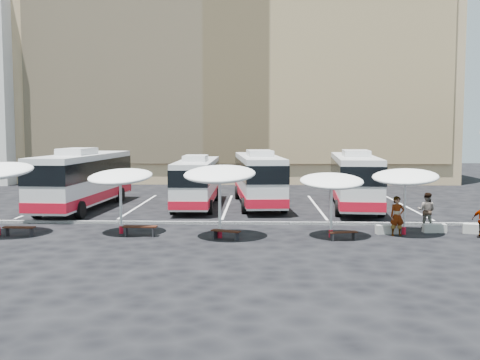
{
  "coord_description": "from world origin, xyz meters",
  "views": [
    {
      "loc": [
        2.04,
        -29.64,
        5.06
      ],
      "look_at": [
        1.0,
        3.0,
        2.2
      ],
      "focal_mm": 42.0,
      "sensor_mm": 36.0,
      "label": 1
    }
  ],
  "objects_px": {
    "wood_bench_0": "(19,229)",
    "wood_bench_1": "(140,228)",
    "bus_2": "(258,177)",
    "sunshade_4": "(405,177)",
    "bus_0": "(84,178)",
    "conc_bench_0": "(388,229)",
    "sunshade_2": "(220,174)",
    "sunshade_3": "(332,181)",
    "wood_bench_3": "(343,234)",
    "wood_bench_2": "(226,232)",
    "sunshade_1": "(120,177)",
    "conc_bench_2": "(476,229)",
    "conc_bench_1": "(434,228)",
    "passenger_1": "(427,211)",
    "bus_3": "(354,178)",
    "bus_1": "(197,180)",
    "passenger_0": "(397,216)"
  },
  "relations": [
    {
      "from": "bus_0",
      "to": "passenger_1",
      "type": "bearing_deg",
      "value": -15.67
    },
    {
      "from": "sunshade_3",
      "to": "sunshade_4",
      "type": "bearing_deg",
      "value": 13.06
    },
    {
      "from": "bus_2",
      "to": "sunshade_4",
      "type": "distance_m",
      "value": 12.93
    },
    {
      "from": "bus_0",
      "to": "sunshade_4",
      "type": "height_order",
      "value": "bus_0"
    },
    {
      "from": "bus_0",
      "to": "sunshade_2",
      "type": "height_order",
      "value": "bus_0"
    },
    {
      "from": "conc_bench_1",
      "to": "sunshade_1",
      "type": "bearing_deg",
      "value": -177.26
    },
    {
      "from": "bus_3",
      "to": "sunshade_1",
      "type": "height_order",
      "value": "bus_3"
    },
    {
      "from": "bus_2",
      "to": "sunshade_2",
      "type": "relative_size",
      "value": 3.07
    },
    {
      "from": "wood_bench_2",
      "to": "sunshade_4",
      "type": "bearing_deg",
      "value": 10.27
    },
    {
      "from": "bus_0",
      "to": "wood_bench_2",
      "type": "relative_size",
      "value": 8.78
    },
    {
      "from": "wood_bench_0",
      "to": "passenger_1",
      "type": "distance_m",
      "value": 20.49
    },
    {
      "from": "wood_bench_0",
      "to": "conc_bench_1",
      "type": "height_order",
      "value": "wood_bench_0"
    },
    {
      "from": "sunshade_2",
      "to": "passenger_1",
      "type": "distance_m",
      "value": 11.17
    },
    {
      "from": "conc_bench_2",
      "to": "bus_0",
      "type": "bearing_deg",
      "value": 159.61
    },
    {
      "from": "conc_bench_2",
      "to": "passenger_1",
      "type": "distance_m",
      "value": 2.54
    },
    {
      "from": "sunshade_1",
      "to": "wood_bench_2",
      "type": "distance_m",
      "value": 5.98
    },
    {
      "from": "bus_1",
      "to": "passenger_0",
      "type": "xyz_separation_m",
      "value": [
        10.81,
        -10.27,
        -0.82
      ]
    },
    {
      "from": "sunshade_3",
      "to": "conc_bench_2",
      "type": "relative_size",
      "value": 2.48
    },
    {
      "from": "sunshade_3",
      "to": "conc_bench_1",
      "type": "xyz_separation_m",
      "value": [
        5.33,
        1.41,
        -2.47
      ]
    },
    {
      "from": "bus_0",
      "to": "conc_bench_0",
      "type": "height_order",
      "value": "bus_0"
    },
    {
      "from": "sunshade_3",
      "to": "passenger_1",
      "type": "relative_size",
      "value": 1.68
    },
    {
      "from": "bus_2",
      "to": "conc_bench_2",
      "type": "distance_m",
      "value": 15.08
    },
    {
      "from": "wood_bench_0",
      "to": "wood_bench_3",
      "type": "relative_size",
      "value": 1.09
    },
    {
      "from": "wood_bench_3",
      "to": "wood_bench_2",
      "type": "bearing_deg",
      "value": 179.74
    },
    {
      "from": "bus_1",
      "to": "passenger_1",
      "type": "xyz_separation_m",
      "value": [
        12.86,
        -8.2,
        -0.84
      ]
    },
    {
      "from": "sunshade_4",
      "to": "bus_2",
      "type": "bearing_deg",
      "value": 123.57
    },
    {
      "from": "bus_1",
      "to": "bus_3",
      "type": "height_order",
      "value": "bus_3"
    },
    {
      "from": "sunshade_3",
      "to": "wood_bench_0",
      "type": "bearing_deg",
      "value": -179.29
    },
    {
      "from": "wood_bench_0",
      "to": "wood_bench_1",
      "type": "distance_m",
      "value": 5.84
    },
    {
      "from": "sunshade_4",
      "to": "wood_bench_3",
      "type": "relative_size",
      "value": 3.02
    },
    {
      "from": "sunshade_2",
      "to": "passenger_1",
      "type": "height_order",
      "value": "sunshade_2"
    },
    {
      "from": "bus_2",
      "to": "wood_bench_1",
      "type": "height_order",
      "value": "bus_2"
    },
    {
      "from": "bus_1",
      "to": "bus_2",
      "type": "height_order",
      "value": "bus_2"
    },
    {
      "from": "sunshade_2",
      "to": "wood_bench_1",
      "type": "relative_size",
      "value": 2.39
    },
    {
      "from": "sunshade_4",
      "to": "conc_bench_2",
      "type": "xyz_separation_m",
      "value": [
        3.65,
        0.34,
        -2.58
      ]
    },
    {
      "from": "bus_1",
      "to": "bus_3",
      "type": "distance_m",
      "value": 10.43
    },
    {
      "from": "bus_1",
      "to": "sunshade_2",
      "type": "relative_size",
      "value": 2.78
    },
    {
      "from": "bus_0",
      "to": "passenger_1",
      "type": "distance_m",
      "value": 21.26
    },
    {
      "from": "bus_0",
      "to": "wood_bench_3",
      "type": "xyz_separation_m",
      "value": [
        15.26,
        -10.15,
        -1.72
      ]
    },
    {
      "from": "bus_1",
      "to": "sunshade_1",
      "type": "height_order",
      "value": "bus_1"
    },
    {
      "from": "wood_bench_0",
      "to": "conc_bench_1",
      "type": "distance_m",
      "value": 20.4
    },
    {
      "from": "sunshade_2",
      "to": "wood_bench_0",
      "type": "height_order",
      "value": "sunshade_2"
    },
    {
      "from": "sunshade_2",
      "to": "conc_bench_2",
      "type": "distance_m",
      "value": 13.0
    },
    {
      "from": "bus_3",
      "to": "wood_bench_1",
      "type": "xyz_separation_m",
      "value": [
        -12.02,
        -10.5,
        -1.57
      ]
    },
    {
      "from": "bus_2",
      "to": "sunshade_1",
      "type": "bearing_deg",
      "value": -127.17
    },
    {
      "from": "sunshade_2",
      "to": "conc_bench_1",
      "type": "distance_m",
      "value": 11.12
    },
    {
      "from": "bus_0",
      "to": "conc_bench_1",
      "type": "relative_size",
      "value": 11.08
    },
    {
      "from": "bus_3",
      "to": "wood_bench_2",
      "type": "xyz_separation_m",
      "value": [
        -7.84,
        -11.17,
        -1.63
      ]
    },
    {
      "from": "conc_bench_0",
      "to": "wood_bench_1",
      "type": "bearing_deg",
      "value": -175.06
    },
    {
      "from": "bus_3",
      "to": "sunshade_2",
      "type": "bearing_deg",
      "value": -122.19
    }
  ]
}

